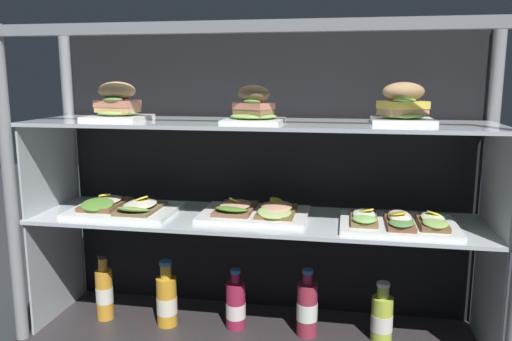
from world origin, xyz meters
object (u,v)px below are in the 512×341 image
at_px(plated_roll_sandwich_left_of_center, 252,109).
at_px(open_sandwich_tray_right_of_center, 399,222).
at_px(open_sandwich_tray_far_right, 123,207).
at_px(juice_bottle_near_post, 236,305).
at_px(juice_bottle_front_fourth, 382,317).
at_px(open_sandwich_tray_far_left, 255,211).
at_px(plated_roll_sandwich_far_left, 117,105).
at_px(juice_bottle_back_left, 104,292).
at_px(juice_bottle_back_right, 307,308).
at_px(plated_roll_sandwich_near_left_corner, 403,106).
at_px(juice_bottle_front_right_end, 167,300).

relative_size(plated_roll_sandwich_left_of_center, open_sandwich_tray_right_of_center, 0.51).
distance_m(plated_roll_sandwich_left_of_center, open_sandwich_tray_far_right, 0.55).
bearing_deg(juice_bottle_near_post, juice_bottle_front_fourth, 0.18).
distance_m(juice_bottle_near_post, juice_bottle_front_fourth, 0.47).
height_order(open_sandwich_tray_far_left, juice_bottle_front_fourth, open_sandwich_tray_far_left).
xyz_separation_m(plated_roll_sandwich_far_left, juice_bottle_near_post, (0.37, 0.04, -0.66)).
bearing_deg(juice_bottle_back_left, juice_bottle_back_right, 0.76).
distance_m(plated_roll_sandwich_near_left_corner, juice_bottle_near_post, 0.83).
height_order(plated_roll_sandwich_left_of_center, juice_bottle_near_post, plated_roll_sandwich_left_of_center).
relative_size(open_sandwich_tray_far_right, juice_bottle_front_fourth, 1.76).
bearing_deg(juice_bottle_front_fourth, open_sandwich_tray_far_right, -177.78).
distance_m(juice_bottle_back_right, juice_bottle_front_fourth, 0.24).
bearing_deg(open_sandwich_tray_far_right, plated_roll_sandwich_left_of_center, -2.34).
height_order(open_sandwich_tray_far_right, open_sandwich_tray_far_left, open_sandwich_tray_far_right).
relative_size(plated_roll_sandwich_far_left, open_sandwich_tray_right_of_center, 0.52).
height_order(plated_roll_sandwich_near_left_corner, open_sandwich_tray_right_of_center, plated_roll_sandwich_near_left_corner).
bearing_deg(juice_bottle_front_right_end, juice_bottle_back_right, 1.82).
bearing_deg(juice_bottle_front_right_end, plated_roll_sandwich_left_of_center, -4.90).
distance_m(open_sandwich_tray_far_right, juice_bottle_back_right, 0.69).
bearing_deg(juice_bottle_back_right, juice_bottle_back_left, -179.24).
height_order(plated_roll_sandwich_far_left, open_sandwich_tray_far_right, plated_roll_sandwich_far_left).
xyz_separation_m(juice_bottle_back_right, juice_bottle_front_fourth, (0.24, 0.01, -0.02)).
relative_size(plated_roll_sandwich_left_of_center, juice_bottle_back_left, 0.74).
height_order(plated_roll_sandwich_far_left, juice_bottle_back_right, plated_roll_sandwich_far_left).
distance_m(plated_roll_sandwich_far_left, plated_roll_sandwich_near_left_corner, 0.88).
height_order(open_sandwich_tray_right_of_center, juice_bottle_near_post, open_sandwich_tray_right_of_center).
bearing_deg(juice_bottle_back_left, plated_roll_sandwich_left_of_center, -3.40).
xyz_separation_m(plated_roll_sandwich_left_of_center, juice_bottle_back_right, (0.17, 0.04, -0.64)).
bearing_deg(plated_roll_sandwich_left_of_center, juice_bottle_front_right_end, 175.10).
xyz_separation_m(open_sandwich_tray_far_right, juice_bottle_back_left, (-0.09, 0.01, -0.31)).
height_order(plated_roll_sandwich_near_left_corner, juice_bottle_front_fourth, plated_roll_sandwich_near_left_corner).
bearing_deg(plated_roll_sandwich_far_left, juice_bottle_back_left, 168.07).
distance_m(juice_bottle_back_left, juice_bottle_front_fourth, 0.93).
height_order(open_sandwich_tray_right_of_center, juice_bottle_front_right_end, open_sandwich_tray_right_of_center).
distance_m(plated_roll_sandwich_far_left, juice_bottle_back_right, 0.89).
height_order(open_sandwich_tray_right_of_center, juice_bottle_front_fourth, open_sandwich_tray_right_of_center).
bearing_deg(open_sandwich_tray_right_of_center, open_sandwich_tray_far_right, 179.11).
xyz_separation_m(juice_bottle_back_left, juice_bottle_front_fourth, (0.93, 0.02, -0.02)).
bearing_deg(open_sandwich_tray_right_of_center, juice_bottle_front_fourth, 123.69).
distance_m(open_sandwich_tray_far_left, juice_bottle_near_post, 0.33).
distance_m(plated_roll_sandwich_far_left, plated_roll_sandwich_left_of_center, 0.43).
height_order(plated_roll_sandwich_far_left, juice_bottle_front_right_end, plated_roll_sandwich_far_left).
distance_m(plated_roll_sandwich_far_left, open_sandwich_tray_right_of_center, 0.94).
height_order(plated_roll_sandwich_far_left, plated_roll_sandwich_near_left_corner, same).
relative_size(plated_roll_sandwich_left_of_center, juice_bottle_front_right_end, 0.76).
height_order(plated_roll_sandwich_near_left_corner, juice_bottle_back_right, plated_roll_sandwich_near_left_corner).
distance_m(plated_roll_sandwich_far_left, open_sandwich_tray_far_right, 0.33).
xyz_separation_m(plated_roll_sandwich_near_left_corner, juice_bottle_near_post, (-0.51, -0.02, -0.66)).
xyz_separation_m(plated_roll_sandwich_near_left_corner, juice_bottle_front_right_end, (-0.74, -0.04, -0.65)).
xyz_separation_m(juice_bottle_front_right_end, juice_bottle_near_post, (0.23, 0.02, -0.01)).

